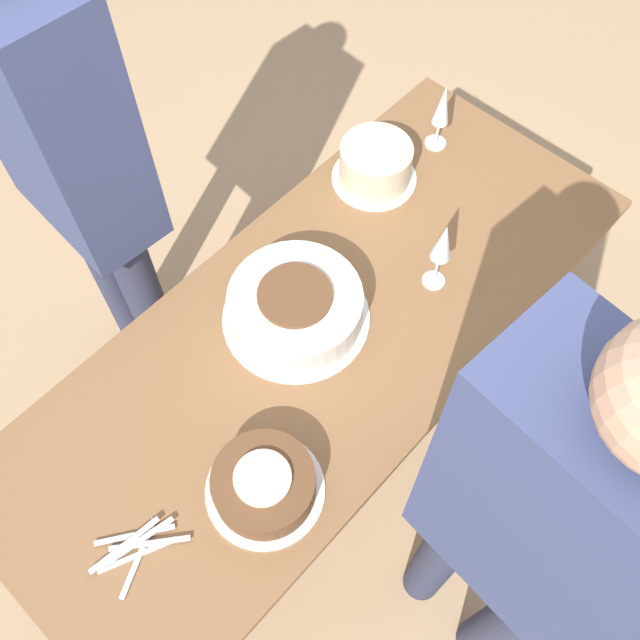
% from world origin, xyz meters
% --- Properties ---
extents(ground_plane, '(12.00, 12.00, 0.00)m').
position_xyz_m(ground_plane, '(0.00, 0.00, 0.00)').
color(ground_plane, tan).
extents(dining_table, '(1.76, 0.72, 0.77)m').
position_xyz_m(dining_table, '(0.00, 0.00, 0.65)').
color(dining_table, brown).
rests_on(dining_table, ground_plane).
extents(cake_center_white, '(0.37, 0.37, 0.11)m').
position_xyz_m(cake_center_white, '(-0.01, 0.07, 0.82)').
color(cake_center_white, white).
rests_on(cake_center_white, dining_table).
extents(cake_front_chocolate, '(0.26, 0.26, 0.10)m').
position_xyz_m(cake_front_chocolate, '(-0.38, -0.18, 0.81)').
color(cake_front_chocolate, white).
rests_on(cake_front_chocolate, dining_table).
extents(cake_back_decorated, '(0.24, 0.24, 0.12)m').
position_xyz_m(cake_back_decorated, '(0.46, 0.22, 0.83)').
color(cake_back_decorated, white).
rests_on(cake_back_decorated, dining_table).
extents(wine_glass_near, '(0.06, 0.06, 0.21)m').
position_xyz_m(wine_glass_near, '(0.68, 0.17, 0.91)').
color(wine_glass_near, silver).
rests_on(wine_glass_near, dining_table).
extents(wine_glass_far, '(0.06, 0.06, 0.23)m').
position_xyz_m(wine_glass_far, '(0.30, -0.12, 0.93)').
color(wine_glass_far, silver).
rests_on(wine_glass_far, dining_table).
extents(fork_pile, '(0.19, 0.15, 0.02)m').
position_xyz_m(fork_pile, '(-0.64, -0.07, 0.78)').
color(fork_pile, silver).
rests_on(fork_pile, dining_table).
extents(person_cutting, '(0.26, 0.42, 1.71)m').
position_xyz_m(person_cutting, '(-0.14, -0.65, 1.03)').
color(person_cutting, '#2D334C').
rests_on(person_cutting, ground_plane).
extents(person_watching, '(0.25, 0.41, 1.69)m').
position_xyz_m(person_watching, '(-0.16, 0.66, 1.03)').
color(person_watching, '#2D334C').
rests_on(person_watching, ground_plane).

